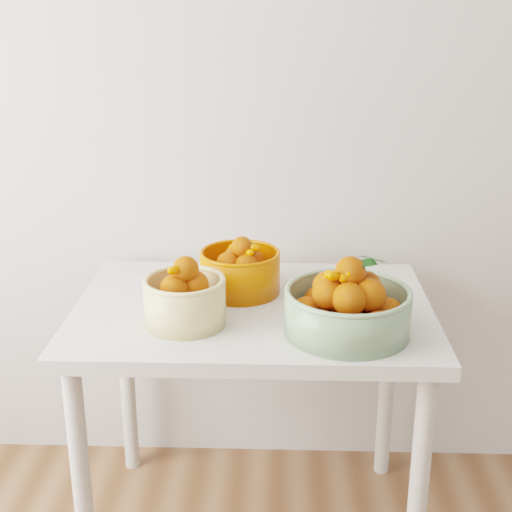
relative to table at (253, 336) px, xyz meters
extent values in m
cube|color=beige|center=(0.29, 0.40, 0.70)|extent=(4.00, 0.04, 2.70)
cube|color=silver|center=(0.00, 0.00, 0.08)|extent=(1.00, 0.70, 0.04)
cylinder|color=silver|center=(-0.44, -0.29, -0.30)|extent=(0.05, 0.05, 0.71)
cylinder|color=silver|center=(0.44, -0.29, -0.30)|extent=(0.05, 0.05, 0.71)
cylinder|color=silver|center=(-0.44, 0.29, -0.30)|extent=(0.05, 0.05, 0.71)
cylinder|color=silver|center=(0.44, 0.29, -0.30)|extent=(0.05, 0.05, 0.71)
cylinder|color=#DEC37D|center=(-0.17, -0.13, 0.16)|extent=(0.23, 0.23, 0.12)
torus|color=#DEC37D|center=(-0.17, -0.13, 0.22)|extent=(0.23, 0.23, 0.02)
sphere|color=#D1660C|center=(-0.12, -0.13, 0.14)|extent=(0.07, 0.07, 0.07)
sphere|color=#DD4B05|center=(-0.17, -0.07, 0.14)|extent=(0.08, 0.08, 0.08)
sphere|color=#DD4B05|center=(-0.23, -0.13, 0.14)|extent=(0.07, 0.07, 0.07)
sphere|color=#DD4B05|center=(-0.17, -0.18, 0.14)|extent=(0.08, 0.08, 0.08)
sphere|color=#DD4B05|center=(-0.17, -0.13, 0.14)|extent=(0.07, 0.07, 0.07)
sphere|color=#DD4B05|center=(-0.15, -0.11, 0.20)|extent=(0.07, 0.07, 0.07)
sphere|color=#DD4B05|center=(-0.20, -0.14, 0.20)|extent=(0.07, 0.07, 0.07)
sphere|color=#DD4B05|center=(-0.17, -0.12, 0.25)|extent=(0.07, 0.07, 0.07)
ellipsoid|color=#FB5C00|center=(-0.17, -0.13, 0.25)|extent=(0.04, 0.04, 0.03)
ellipsoid|color=#FB5C00|center=(-0.20, -0.15, 0.25)|extent=(0.04, 0.04, 0.03)
cylinder|color=gray|center=(0.25, -0.17, 0.15)|extent=(0.42, 0.42, 0.11)
torus|color=gray|center=(0.25, -0.17, 0.21)|extent=(0.42, 0.42, 0.02)
sphere|color=#DD4B05|center=(0.35, -0.17, 0.15)|extent=(0.08, 0.08, 0.08)
sphere|color=#DD4B05|center=(0.32, -0.09, 0.15)|extent=(0.08, 0.08, 0.08)
sphere|color=#DD4B05|center=(0.24, -0.07, 0.15)|extent=(0.08, 0.08, 0.08)
sphere|color=#DD4B05|center=(0.18, -0.09, 0.15)|extent=(0.08, 0.08, 0.08)
sphere|color=#DD4B05|center=(0.14, -0.17, 0.15)|extent=(0.08, 0.08, 0.08)
sphere|color=#DD4B05|center=(0.18, -0.25, 0.15)|extent=(0.08, 0.08, 0.08)
sphere|color=#DD4B05|center=(0.25, -0.27, 0.15)|extent=(0.07, 0.07, 0.07)
sphere|color=#DD4B05|center=(0.32, -0.25, 0.15)|extent=(0.08, 0.08, 0.08)
sphere|color=#DD4B05|center=(0.25, -0.17, 0.15)|extent=(0.08, 0.08, 0.08)
sphere|color=#DD4B05|center=(0.30, -0.14, 0.21)|extent=(0.08, 0.08, 0.08)
sphere|color=#DD4B05|center=(0.25, -0.11, 0.21)|extent=(0.08, 0.08, 0.08)
sphere|color=#DD4B05|center=(0.20, -0.14, 0.21)|extent=(0.08, 0.08, 0.08)
sphere|color=#DD4B05|center=(0.20, -0.19, 0.21)|extent=(0.08, 0.08, 0.08)
sphere|color=#DD4B05|center=(0.24, -0.23, 0.21)|extent=(0.08, 0.08, 0.08)
sphere|color=#DD4B05|center=(0.30, -0.20, 0.21)|extent=(0.08, 0.08, 0.08)
sphere|color=#DD4B05|center=(0.25, -0.17, 0.27)|extent=(0.08, 0.08, 0.08)
ellipsoid|color=#FB5C00|center=(0.25, -0.16, 0.24)|extent=(0.03, 0.05, 0.04)
ellipsoid|color=#FB5C00|center=(0.20, -0.18, 0.26)|extent=(0.05, 0.04, 0.04)
ellipsoid|color=#FB5C00|center=(0.23, -0.18, 0.27)|extent=(0.05, 0.05, 0.04)
ellipsoid|color=#FB5C00|center=(0.24, -0.20, 0.27)|extent=(0.03, 0.05, 0.04)
ellipsoid|color=#FB5C00|center=(0.23, -0.20, 0.26)|extent=(0.05, 0.05, 0.04)
ellipsoid|color=#FB5C00|center=(0.23, -0.16, 0.25)|extent=(0.05, 0.05, 0.04)
ellipsoid|color=#FB5C00|center=(0.20, -0.16, 0.24)|extent=(0.05, 0.04, 0.04)
ellipsoid|color=#FB5C00|center=(0.23, -0.19, 0.26)|extent=(0.05, 0.05, 0.04)
ellipsoid|color=#FB5C00|center=(0.23, -0.14, 0.25)|extent=(0.04, 0.05, 0.03)
ellipsoid|color=#FB5C00|center=(0.26, -0.13, 0.24)|extent=(0.04, 0.05, 0.04)
ellipsoid|color=#FB5C00|center=(0.21, -0.21, 0.27)|extent=(0.05, 0.05, 0.04)
ellipsoid|color=#FB5C00|center=(0.25, -0.16, 0.24)|extent=(0.05, 0.05, 0.04)
ellipsoid|color=#FB5C00|center=(0.24, -0.21, 0.23)|extent=(0.03, 0.04, 0.03)
cylinder|color=#DD4F02|center=(-0.04, 0.10, 0.16)|extent=(0.25, 0.25, 0.12)
torus|color=#DD4F02|center=(-0.04, 0.10, 0.22)|extent=(0.25, 0.25, 0.01)
sphere|color=#D1660C|center=(0.03, 0.10, 0.14)|extent=(0.06, 0.06, 0.06)
sphere|color=#DD4B05|center=(-0.01, 0.16, 0.14)|extent=(0.07, 0.07, 0.07)
sphere|color=#DD4B05|center=(-0.08, 0.16, 0.14)|extent=(0.07, 0.07, 0.07)
sphere|color=#DD4B05|center=(-0.11, 0.09, 0.14)|extent=(0.07, 0.07, 0.07)
sphere|color=#DD4B05|center=(-0.08, 0.04, 0.14)|extent=(0.07, 0.07, 0.07)
sphere|color=#DD4B05|center=(-0.01, 0.04, 0.14)|extent=(0.06, 0.06, 0.06)
sphere|color=#DD4B05|center=(-0.04, 0.10, 0.14)|extent=(0.06, 0.06, 0.06)
sphere|color=#DD4B05|center=(-0.01, 0.11, 0.19)|extent=(0.07, 0.07, 0.07)
sphere|color=#DD4B05|center=(-0.06, 0.13, 0.19)|extent=(0.07, 0.07, 0.07)
sphere|color=#DD4B05|center=(-0.07, 0.08, 0.19)|extent=(0.07, 0.07, 0.07)
sphere|color=#DD4B05|center=(-0.02, 0.07, 0.19)|extent=(0.07, 0.07, 0.07)
sphere|color=#DD4B05|center=(-0.03, 0.10, 0.23)|extent=(0.06, 0.06, 0.06)
ellipsoid|color=#FB5C00|center=(-0.01, 0.11, 0.24)|extent=(0.04, 0.03, 0.03)
ellipsoid|color=#FB5C00|center=(-0.02, 0.09, 0.23)|extent=(0.04, 0.04, 0.03)
ellipsoid|color=#FB5C00|center=(-0.03, 0.15, 0.22)|extent=(0.03, 0.04, 0.03)
ellipsoid|color=#FB5C00|center=(-0.01, 0.13, 0.23)|extent=(0.04, 0.04, 0.02)
ellipsoid|color=#FB5C00|center=(0.00, 0.09, 0.24)|extent=(0.04, 0.03, 0.03)
ellipsoid|color=#FB5C00|center=(-0.01, 0.07, 0.23)|extent=(0.04, 0.04, 0.03)
ellipsoid|color=#FB5C00|center=(-0.07, 0.14, 0.22)|extent=(0.04, 0.04, 0.03)
ellipsoid|color=#FB5C00|center=(-0.05, 0.12, 0.21)|extent=(0.03, 0.04, 0.03)
ellipsoid|color=#FB5C00|center=(-0.05, 0.12, 0.24)|extent=(0.03, 0.04, 0.03)
ellipsoid|color=#FB5C00|center=(-0.04, 0.10, 0.23)|extent=(0.04, 0.03, 0.03)
ellipsoid|color=#FB5C00|center=(-0.04, 0.09, 0.22)|extent=(0.04, 0.04, 0.03)
camera|label=1|loc=(0.07, -1.84, 0.89)|focal=50.00mm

